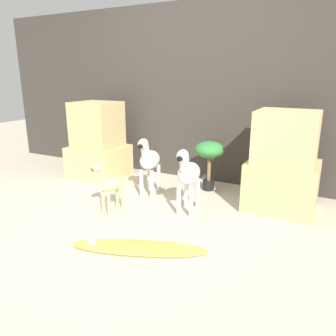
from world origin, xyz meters
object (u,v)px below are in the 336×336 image
zebra_left (149,160)px  potted_palm_front (209,153)px  zebra_right (188,173)px  giraffe_figurine (110,184)px  surfboard (138,247)px

zebra_left → potted_palm_front: (0.55, 0.47, 0.04)m
zebra_right → giraffe_figurine: 0.77m
zebra_left → giraffe_figurine: 0.65m
zebra_left → giraffe_figurine: (-0.07, -0.64, -0.10)m
giraffe_figurine → potted_palm_front: bearing=60.8°
zebra_left → potted_palm_front: bearing=40.3°
potted_palm_front → surfboard: size_ratio=0.53×
giraffe_figurine → potted_palm_front: size_ratio=0.94×
zebra_right → zebra_left: size_ratio=1.00×
zebra_right → potted_palm_front: bearing=94.2°
zebra_left → surfboard: zebra_left is taller
zebra_right → giraffe_figurine: zebra_right is taller
zebra_right → potted_palm_front: zebra_right is taller
giraffe_figurine → surfboard: 0.84m
surfboard → zebra_left: bearing=116.3°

